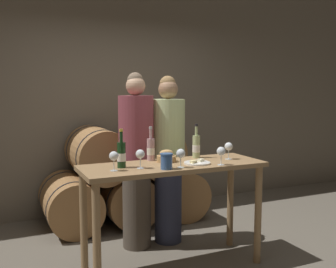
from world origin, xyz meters
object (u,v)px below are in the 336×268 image
tasting_table (173,181)px  bread_basket (166,157)px  wine_bottle_rose (151,149)px  wine_glass_right (221,152)px  person_left (136,160)px  blue_crock (166,161)px  wine_glass_left (140,155)px  wine_glass_center (181,154)px  wine_glass_far_left (114,157)px  cheese_plate (197,163)px  wine_glass_far_right (229,147)px  person_right (168,158)px  wine_bottle_red (121,154)px  wine_bottle_white (196,146)px

tasting_table → bread_basket: 0.23m
wine_bottle_rose → wine_glass_right: 0.65m
tasting_table → bread_basket: bearing=98.5°
person_left → blue_crock: person_left is taller
wine_bottle_rose → wine_glass_left: 0.38m
wine_bottle_rose → wine_glass_center: 0.43m
person_left → wine_glass_far_left: bearing=-122.7°
blue_crock → wine_glass_left: 0.22m
cheese_plate → wine_glass_left: 0.54m
wine_glass_center → wine_glass_far_right: size_ratio=1.00×
wine_glass_far_left → person_right: bearing=40.6°
tasting_table → wine_glass_right: bearing=-32.6°
wine_bottle_red → bread_basket: bearing=11.7°
tasting_table → blue_crock: (-0.15, -0.19, 0.23)m
bread_basket → wine_glass_far_right: bearing=-12.1°
person_left → blue_crock: size_ratio=13.51×
wine_bottle_rose → blue_crock: wine_bottle_rose is taller
tasting_table → bread_basket: (-0.02, 0.11, 0.20)m
tasting_table → wine_glass_center: 0.33m
wine_glass_far_left → wine_glass_far_right: size_ratio=1.00×
wine_glass_far_left → blue_crock: bearing=-15.2°
wine_glass_right → tasting_table: bearing=147.4°
wine_bottle_rose → cheese_plate: 0.45m
wine_glass_far_left → wine_glass_left: size_ratio=1.00×
wine_bottle_white → wine_bottle_rose: wine_bottle_white is taller
wine_glass_left → wine_bottle_rose: bearing=54.9°
person_left → wine_bottle_rose: bearing=-87.5°
wine_glass_left → wine_glass_right: same height
wine_bottle_rose → person_right: bearing=46.5°
wine_bottle_red → person_right: bearing=39.7°
blue_crock → wine_bottle_red: bearing=146.3°
person_left → wine_glass_center: size_ratio=11.12×
wine_bottle_white → wine_glass_left: (-0.66, -0.26, 0.01)m
cheese_plate → wine_glass_far_right: (0.37, 0.07, 0.11)m
person_left → wine_bottle_rose: size_ratio=5.67×
tasting_table → cheese_plate: size_ratio=6.97×
bread_basket → wine_glass_left: 0.38m
tasting_table → wine_glass_right: (0.35, -0.22, 0.27)m
person_left → wine_glass_left: bearing=-107.0°
wine_bottle_red → wine_glass_center: wine_bottle_red is taller
tasting_table → cheese_plate: bearing=-24.2°
person_right → wine_bottle_red: person_right is taller
wine_glass_far_right → wine_glass_far_left: bearing=-176.6°
cheese_plate → blue_crock: bearing=-163.0°
wine_glass_center → bread_basket: bearing=89.7°
person_left → wine_bottle_white: 0.63m
wine_glass_center → wine_glass_far_right: same height
cheese_plate → wine_glass_left: wine_glass_left is taller
wine_bottle_rose → blue_crock: 0.43m
wine_glass_left → wine_glass_center: (0.32, -0.11, 0.00)m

